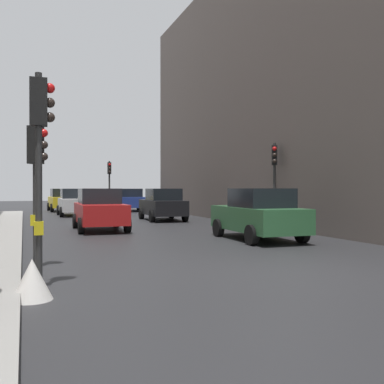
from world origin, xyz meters
TOP-DOWN VIEW (x-y plane):
  - ground_plane at (0.00, 0.00)m, footprint 120.00×120.00m
  - building_facade_right at (11.19, 10.50)m, footprint 12.00×31.32m
  - traffic_light_mid_street at (4.88, 8.32)m, footprint 0.37×0.44m
  - traffic_light_near_right at (-4.87, 2.33)m, footprint 0.45×0.35m
  - traffic_light_near_left at (-4.86, 0.23)m, footprint 0.44×0.25m
  - traffic_light_far_median at (0.67, 23.95)m, footprint 0.25×0.43m
  - car_white_compact at (-2.04, 21.61)m, footprint 2.04×4.21m
  - car_yellow_taxi at (-2.30, 27.94)m, footprint 2.14×4.26m
  - car_blue_van at (2.73, 26.31)m, footprint 2.27×4.32m
  - car_green_estate at (2.38, 5.28)m, footprint 2.13×4.26m
  - car_dark_suv at (2.07, 15.42)m, footprint 2.17×4.28m
  - car_red_sedan at (-2.13, 10.76)m, footprint 2.11×4.25m
  - warning_sign_triangle at (-5.02, -0.71)m, footprint 0.64×0.64m

SIDE VIEW (x-z plane):
  - ground_plane at x=0.00m, z-range 0.00..0.00m
  - warning_sign_triangle at x=-5.02m, z-range 0.00..0.65m
  - car_white_compact at x=-2.04m, z-range 0.00..1.76m
  - car_yellow_taxi at x=-2.30m, z-range 0.00..1.76m
  - car_blue_van at x=2.73m, z-range 0.00..1.76m
  - car_green_estate at x=2.38m, z-range 0.00..1.76m
  - car_dark_suv at x=2.07m, z-range 0.00..1.76m
  - car_red_sedan at x=-2.13m, z-range 0.00..1.76m
  - traffic_light_near_right at x=-4.87m, z-range 0.62..3.86m
  - traffic_light_mid_street at x=4.88m, z-range 0.70..4.41m
  - traffic_light_far_median at x=0.67m, z-range 0.71..4.47m
  - traffic_light_near_left at x=-4.86m, z-range 0.72..4.52m
  - building_facade_right at x=11.19m, z-range 0.00..13.98m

